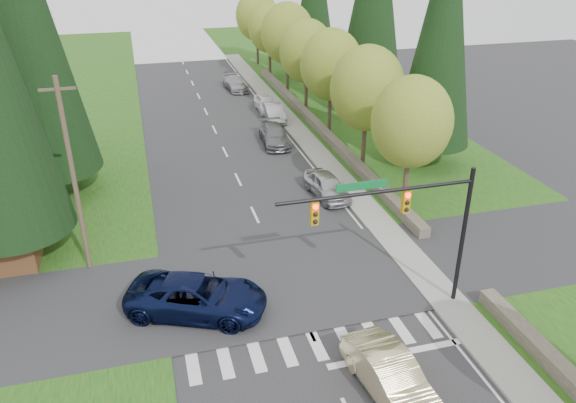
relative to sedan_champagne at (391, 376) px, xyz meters
name	(u,v)px	position (x,y,z in m)	size (l,w,h in m)	color
ground	(343,400)	(-1.83, 0.09, -0.82)	(120.00, 120.00, 0.00)	#28282B
grass_east	(414,166)	(11.17, 20.09, -0.79)	(14.00, 110.00, 0.06)	#174913
grass_west	(37,208)	(-14.83, 20.09, -0.79)	(14.00, 110.00, 0.06)	#174913
cross_street	(287,282)	(-1.83, 8.09, -0.82)	(120.00, 8.00, 0.10)	#28282B
sidewalk_east	(327,163)	(5.07, 22.09, -0.75)	(1.80, 80.00, 0.13)	gray
curb_east	(316,165)	(4.22, 22.09, -0.75)	(0.20, 80.00, 0.13)	gray
stone_wall_north	(316,125)	(6.77, 30.09, -0.47)	(0.70, 40.00, 0.70)	#4C4438
traffic_signal	(408,214)	(2.54, 4.59, 4.17)	(8.70, 0.37, 6.80)	black
utility_pole	(73,177)	(-11.33, 12.09, 4.32)	(1.60, 0.24, 10.00)	#473828
decid_tree_0	(412,122)	(7.37, 14.09, 4.78)	(4.80, 4.80, 8.37)	#38281C
decid_tree_1	(367,88)	(7.47, 21.09, 4.98)	(5.20, 5.20, 8.80)	#38281C
decid_tree_2	(331,65)	(7.27, 28.09, 5.11)	(5.00, 5.00, 8.82)	#38281C
decid_tree_3	(307,51)	(7.37, 35.09, 4.85)	(5.00, 5.00, 8.55)	#38281C
decid_tree_4	(287,34)	(7.47, 42.09, 5.24)	(5.40, 5.40, 9.18)	#38281C
decid_tree_5	(269,28)	(7.27, 49.09, 4.71)	(4.80, 4.80, 8.30)	#38281C
decid_tree_6	(257,16)	(7.37, 56.09, 5.04)	(5.20, 5.20, 8.86)	#38281C
conifer_w_c	(21,15)	(-13.83, 22.09, 10.47)	(6.46, 6.46, 20.80)	#38281C
conifer_w_e	(5,20)	(-15.83, 28.09, 9.47)	(5.78, 5.78, 18.80)	#38281C
conifer_e_a	(443,28)	(12.17, 20.09, 8.97)	(5.44, 5.44, 17.80)	#38281C
sedan_champagne	(391,376)	(0.00, 0.00, 0.00)	(1.73, 4.97, 1.64)	beige
suv_navy	(197,296)	(-6.38, 6.86, 0.06)	(2.91, 6.31, 1.75)	black
parked_car_a	(327,186)	(3.26, 16.91, -0.05)	(1.82, 4.53, 1.54)	#B2B2B7
parked_car_b	(275,135)	(2.37, 27.32, -0.08)	(2.06, 5.08, 1.47)	slate
parked_car_c	(274,112)	(3.77, 33.24, -0.07)	(1.59, 4.56, 1.50)	#A4A4A9
parked_car_d	(266,103)	(3.77, 36.22, -0.07)	(1.77, 4.40, 1.50)	white
parked_car_e	(236,84)	(2.37, 44.49, -0.13)	(1.92, 4.72, 1.37)	#9A9A9E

